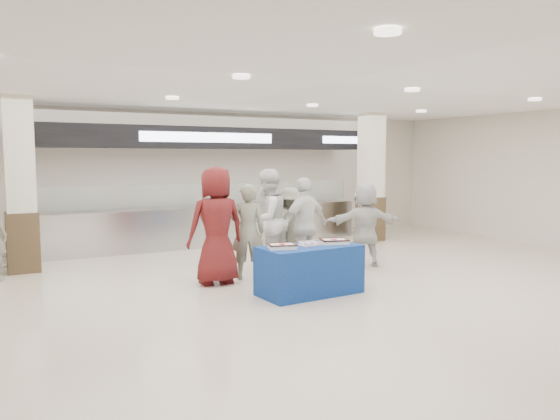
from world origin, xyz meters
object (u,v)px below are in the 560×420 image
display_table (309,270)px  chef_short (305,225)px  civilian_maroon (216,225)px  cupcake_tray (310,244)px  sheet_cake_left (282,246)px  chef_tall (267,220)px  civilian_white (365,224)px  soldier_b (290,228)px  sheet_cake_right (334,241)px  soldier_a (248,232)px

display_table → chef_short: (0.74, 1.35, 0.50)m
civilian_maroon → chef_short: bearing=-178.0°
cupcake_tray → sheet_cake_left: bearing=-175.1°
chef_tall → civilian_white: size_ratio=1.16×
sheet_cake_left → soldier_b: soldier_b is taller
display_table → sheet_cake_right: size_ratio=3.18×
chef_tall → soldier_b: (0.50, 0.03, -0.18)m
chef_tall → chef_short: chef_tall is taller
display_table → sheet_cake_right: bearing=-4.0°
cupcake_tray → chef_short: 1.51m
soldier_a → sheet_cake_left: bearing=107.0°
soldier_a → chef_short: (1.12, -0.05, 0.05)m
civilian_maroon → civilian_white: (3.06, -0.01, -0.16)m
chef_tall → soldier_b: chef_tall is taller
display_table → sheet_cake_left: 0.65m
chef_tall → soldier_a: bearing=13.3°
soldier_a → chef_short: size_ratio=0.95×
civilian_maroon → civilian_white: bearing=-179.1°
chef_tall → soldier_b: bearing=160.4°
sheet_cake_left → civilian_maroon: civilian_maroon is taller
sheet_cake_right → civilian_white: size_ratio=0.30×
chef_short → soldier_b: 0.54m
civilian_maroon → chef_short: civilian_maroon is taller
chef_short → civilian_white: chef_short is taller
display_table → soldier_b: (0.72, 1.88, 0.39)m
cupcake_tray → civilian_white: size_ratio=0.23×
sheet_cake_left → cupcake_tray: size_ratio=1.24×
cupcake_tray → soldier_b: 1.99m
soldier_a → soldier_b: 1.21m
display_table → civilian_maroon: 1.76m
display_table → sheet_cake_right: (0.44, -0.01, 0.42)m
cupcake_tray → civilian_maroon: bearing=127.9°
sheet_cake_left → soldier_a: (0.11, 1.43, 0.03)m
chef_tall → civilian_white: (1.83, -0.54, -0.13)m
chef_short → soldier_b: bearing=-101.3°
civilian_maroon → soldier_a: size_ratio=1.18×
sheet_cake_right → soldier_b: 1.91m
sheet_cake_left → chef_short: (1.23, 1.37, 0.08)m
sheet_cake_left → sheet_cake_right: 0.94m
sheet_cake_right → soldier_a: size_ratio=0.30×
display_table → sheet_cake_left: (-0.50, -0.02, 0.42)m
sheet_cake_left → soldier_a: size_ratio=0.29×
soldier_a → chef_short: bearing=-161.3°
sheet_cake_left → cupcake_tray: 0.51m
soldier_b → civilian_white: civilian_white is taller
sheet_cake_right → soldier_b: soldier_b is taller
sheet_cake_right → civilian_maroon: 1.97m
chef_tall → civilian_white: chef_tall is taller
soldier_b → civilian_white: (1.34, -0.57, 0.05)m
soldier_b → chef_tall: bearing=-13.1°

